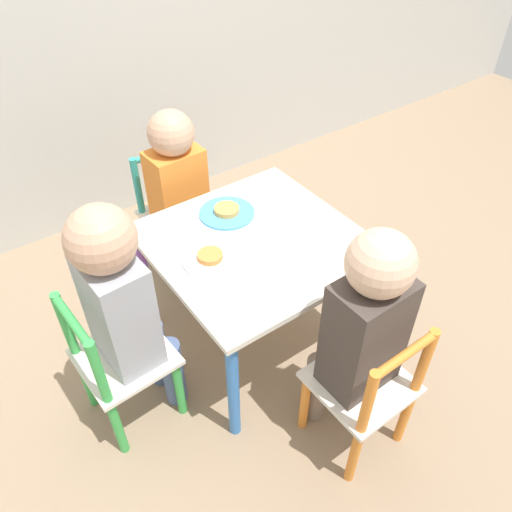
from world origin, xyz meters
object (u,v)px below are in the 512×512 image
at_px(kids_table, 256,254).
at_px(child_back, 179,183).
at_px(chair_orange, 366,391).
at_px(plate_left, 210,258).
at_px(child_left, 122,300).
at_px(child_front, 362,326).
at_px(chair_green, 119,364).
at_px(plate_back, 227,212).
at_px(chair_teal, 176,215).

distance_m(kids_table, child_back, 0.47).
xyz_separation_m(chair_orange, plate_left, (-0.18, 0.53, 0.21)).
xyz_separation_m(kids_table, child_left, (-0.47, -0.03, 0.09)).
relative_size(child_back, plate_left, 4.18).
relative_size(child_front, plate_left, 4.58).
bearing_deg(chair_green, child_back, -48.67).
distance_m(chair_green, child_front, 0.72).
height_order(chair_orange, plate_left, chair_orange).
bearing_deg(plate_back, kids_table, -90.00).
relative_size(kids_table, plate_left, 3.72).
relative_size(chair_orange, child_front, 0.65).
relative_size(kids_table, child_back, 0.89).
height_order(child_left, plate_back, child_left).
bearing_deg(child_back, kids_table, -90.00).
bearing_deg(child_front, chair_green, -40.06).
xyz_separation_m(kids_table, chair_orange, (0.01, -0.53, -0.15)).
distance_m(chair_green, plate_left, 0.41).
distance_m(child_left, child_front, 0.64).
xyz_separation_m(child_back, plate_left, (-0.15, -0.46, 0.03)).
relative_size(chair_green, child_left, 0.64).
bearing_deg(child_back, chair_teal, 90.00).
height_order(kids_table, child_front, child_front).
height_order(kids_table, child_left, child_left).
bearing_deg(plate_back, child_back, 94.80).
distance_m(chair_teal, plate_back, 0.41).
bearing_deg(child_left, kids_table, -90.00).
height_order(chair_orange, child_front, child_front).
relative_size(chair_green, chair_orange, 1.00).
xyz_separation_m(kids_table, chair_green, (-0.52, -0.03, -0.15)).
distance_m(chair_teal, plate_left, 0.58).
bearing_deg(child_front, child_back, -88.80).
height_order(kids_table, plate_back, plate_back).
distance_m(chair_teal, child_front, 1.02).
bearing_deg(chair_orange, plate_back, -90.16).
distance_m(child_left, plate_back, 0.51).
height_order(child_back, plate_back, child_back).
distance_m(kids_table, plate_back, 0.18).
distance_m(plate_left, plate_back, 0.24).
bearing_deg(child_front, kids_table, -90.00).
bearing_deg(plate_back, chair_green, -158.94).
relative_size(child_back, child_front, 0.91).
height_order(child_left, child_back, child_left).
bearing_deg(chair_teal, child_left, -131.49).
xyz_separation_m(chair_teal, plate_left, (-0.14, -0.52, 0.21)).
bearing_deg(chair_teal, kids_table, -90.00).
bearing_deg(chair_orange, child_back, -88.87).
bearing_deg(plate_left, child_back, 72.52).
bearing_deg(plate_left, chair_teal, 74.76).
height_order(child_back, plate_left, child_back).
bearing_deg(chair_orange, child_left, -47.14).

